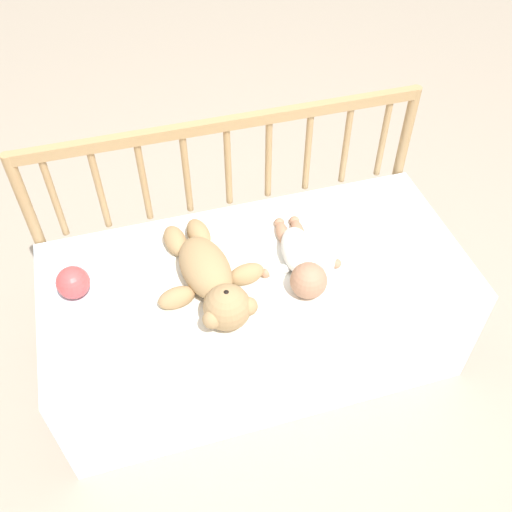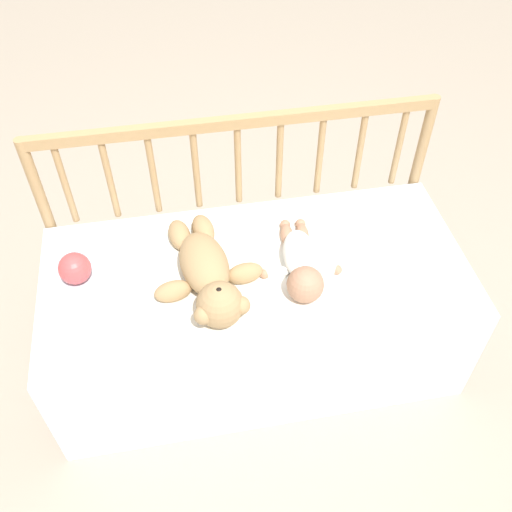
{
  "view_description": "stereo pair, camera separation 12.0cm",
  "coord_description": "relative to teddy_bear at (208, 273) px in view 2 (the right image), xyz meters",
  "views": [
    {
      "loc": [
        -0.33,
        -1.12,
        1.75
      ],
      "look_at": [
        0.0,
        0.0,
        0.5
      ],
      "focal_mm": 40.0,
      "sensor_mm": 36.0,
      "label": 1
    },
    {
      "loc": [
        -0.21,
        -1.15,
        1.75
      ],
      "look_at": [
        0.0,
        0.0,
        0.5
      ],
      "focal_mm": 40.0,
      "sensor_mm": 36.0,
      "label": 2
    }
  ],
  "objects": [
    {
      "name": "ground_plane",
      "position": [
        0.15,
        0.04,
        -0.49
      ],
      "size": [
        12.0,
        12.0,
        0.0
      ],
      "primitive_type": "plane",
      "color": "tan"
    },
    {
      "name": "crib_mattress",
      "position": [
        0.15,
        0.04,
        -0.27
      ],
      "size": [
        1.31,
        0.61,
        0.44
      ],
      "color": "silver",
      "rests_on": "ground_plane"
    },
    {
      "name": "crib_rail",
      "position": [
        0.15,
        0.36,
        0.06
      ],
      "size": [
        1.31,
        0.04,
        0.77
      ],
      "color": "tan",
      "rests_on": "ground_plane"
    },
    {
      "name": "blanket",
      "position": [
        0.12,
        0.04,
        -0.05
      ],
      "size": [
        0.79,
        0.55,
        0.01
      ],
      "color": "white",
      "rests_on": "crib_mattress"
    },
    {
      "name": "teddy_bear",
      "position": [
        0.0,
        0.0,
        0.0
      ],
      "size": [
        0.34,
        0.47,
        0.14
      ],
      "color": "tan",
      "rests_on": "crib_mattress"
    },
    {
      "name": "baby",
      "position": [
        0.28,
        0.0,
        -0.01
      ],
      "size": [
        0.26,
        0.36,
        0.11
      ],
      "color": "white",
      "rests_on": "crib_mattress"
    },
    {
      "name": "toy_ball",
      "position": [
        -0.39,
        0.1,
        -0.01
      ],
      "size": [
        0.1,
        0.1,
        0.1
      ],
      "color": "#DB4C4C",
      "rests_on": "crib_mattress"
    }
  ]
}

